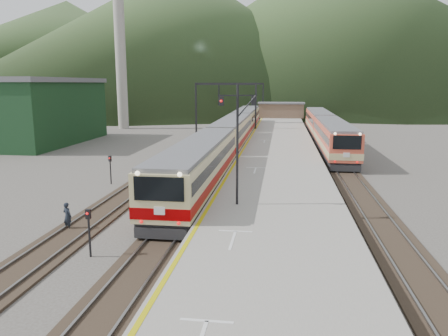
# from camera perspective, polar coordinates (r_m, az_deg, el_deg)

# --- Properties ---
(ground) EXTENTS (400.00, 400.00, 0.00)m
(ground) POSITION_cam_1_polar(r_m,az_deg,el_deg) (15.76, -16.28, -19.40)
(ground) COLOR #47423D
(ground) RESTS_ON ground
(track_main) EXTENTS (2.60, 200.00, 0.23)m
(track_main) POSITION_cam_1_polar(r_m,az_deg,el_deg) (53.25, 1.18, 2.57)
(track_main) COLOR black
(track_main) RESTS_ON ground
(track_far) EXTENTS (2.60, 200.00, 0.23)m
(track_far) POSITION_cam_1_polar(r_m,az_deg,el_deg) (54.03, -4.10, 2.67)
(track_far) COLOR black
(track_far) RESTS_ON ground
(track_second) EXTENTS (2.60, 200.00, 0.23)m
(track_second) POSITION_cam_1_polar(r_m,az_deg,el_deg) (53.23, 13.59, 2.26)
(track_second) COLOR black
(track_second) RESTS_ON ground
(platform) EXTENTS (8.00, 100.00, 1.00)m
(platform) POSITION_cam_1_polar(r_m,az_deg,el_deg) (50.89, 7.22, 2.58)
(platform) COLOR gray
(platform) RESTS_ON ground
(gantry_near) EXTENTS (9.55, 0.25, 8.00)m
(gantry_near) POSITION_cam_1_polar(r_m,az_deg,el_deg) (67.95, 0.21, 9.07)
(gantry_near) COLOR black
(gantry_near) RESTS_ON ground
(gantry_far) EXTENTS (9.55, 0.25, 8.00)m
(gantry_far) POSITION_cam_1_polar(r_m,az_deg,el_deg) (92.79, 2.22, 9.57)
(gantry_far) COLOR black
(gantry_far) RESTS_ON ground
(warehouse) EXTENTS (14.50, 20.50, 8.60)m
(warehouse) POSITION_cam_1_polar(r_m,az_deg,el_deg) (64.13, -24.49, 6.84)
(warehouse) COLOR black
(warehouse) RESTS_ON ground
(smokestack) EXTENTS (1.80, 1.80, 30.00)m
(smokestack) POSITION_cam_1_polar(r_m,az_deg,el_deg) (79.71, -13.43, 15.84)
(smokestack) COLOR #9E998E
(smokestack) RESTS_ON ground
(station_shed) EXTENTS (9.40, 4.40, 3.10)m
(station_shed) POSITION_cam_1_polar(r_m,az_deg,el_deg) (90.51, 7.46, 7.54)
(station_shed) COLOR brown
(station_shed) RESTS_ON platform
(hill_a) EXTENTS (180.00, 180.00, 60.00)m
(hill_a) POSITION_cam_1_polar(r_m,az_deg,el_deg) (208.66, -5.41, 17.03)
(hill_a) COLOR #324C27
(hill_a) RESTS_ON ground
(hill_b) EXTENTS (220.00, 220.00, 75.00)m
(hill_b) POSITION_cam_1_polar(r_m,az_deg,el_deg) (245.35, 13.82, 17.62)
(hill_b) COLOR #324C27
(hill_b) RESTS_ON ground
(hill_d) EXTENTS (200.00, 200.00, 55.00)m
(hill_d) POSITION_cam_1_polar(r_m,az_deg,el_deg) (282.67, -19.53, 14.36)
(hill_d) COLOR #324C27
(hill_d) RESTS_ON ground
(main_train) EXTENTS (3.05, 62.60, 3.73)m
(main_train) POSITION_cam_1_polar(r_m,az_deg,el_deg) (51.95, 1.06, 4.61)
(main_train) COLOR tan
(main_train) RESTS_ON track_main
(second_train) EXTENTS (2.95, 40.11, 3.60)m
(second_train) POSITION_cam_1_polar(r_m,az_deg,el_deg) (59.25, 13.05, 5.05)
(second_train) COLOR #DA533B
(second_train) RESTS_ON track_second
(signal_mast) EXTENTS (2.15, 0.69, 6.81)m
(signal_mast) POSITION_cam_1_polar(r_m,az_deg,el_deg) (24.52, 1.76, 4.66)
(signal_mast) COLOR black
(signal_mast) RESTS_ON platform
(short_signal_a) EXTENTS (0.22, 0.16, 2.27)m
(short_signal_a) POSITION_cam_1_polar(r_m,az_deg,el_deg) (20.96, -17.23, -7.30)
(short_signal_a) COLOR black
(short_signal_a) RESTS_ON ground
(short_signal_b) EXTENTS (0.26, 0.22, 2.27)m
(short_signal_b) POSITION_cam_1_polar(r_m,az_deg,el_deg) (48.12, -1.90, 3.34)
(short_signal_b) COLOR black
(short_signal_b) RESTS_ON ground
(short_signal_c) EXTENTS (0.26, 0.23, 2.27)m
(short_signal_c) POSITION_cam_1_polar(r_m,az_deg,el_deg) (35.56, -14.63, 0.26)
(short_signal_c) COLOR black
(short_signal_c) RESTS_ON ground
(worker) EXTENTS (0.66, 0.56, 1.55)m
(worker) POSITION_cam_1_polar(r_m,az_deg,el_deg) (25.28, -19.78, -5.96)
(worker) COLOR black
(worker) RESTS_ON ground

